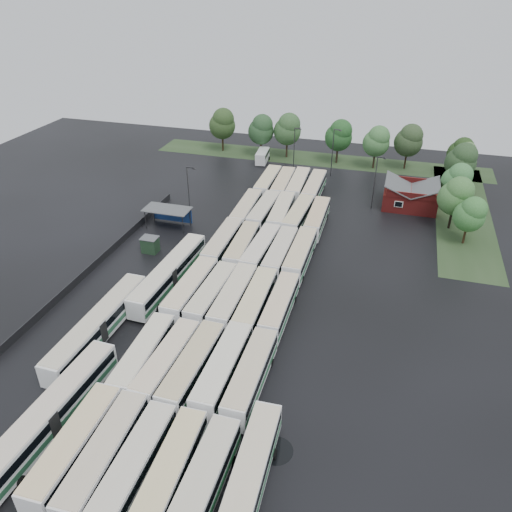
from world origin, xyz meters
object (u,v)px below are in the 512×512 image
(artic_bus_west_a, at_px, (50,415))
(artic_bus_east, at_px, (243,499))
(minibus, at_px, (262,156))
(brick_building, at_px, (410,198))

(artic_bus_west_a, height_order, artic_bus_east, artic_bus_west_a)
(artic_bus_west_a, height_order, minibus, artic_bus_west_a)
(brick_building, distance_m, artic_bus_east, 70.03)
(artic_bus_east, bearing_deg, brick_building, 78.18)
(brick_building, bearing_deg, minibus, 154.69)
(brick_building, relative_size, artic_bus_east, 0.52)
(artic_bus_west_a, distance_m, minibus, 82.00)
(brick_building, relative_size, minibus, 1.51)
(brick_building, distance_m, minibus, 37.83)
(brick_building, bearing_deg, artic_bus_west_a, -116.71)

